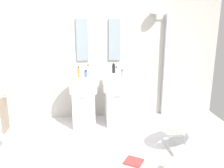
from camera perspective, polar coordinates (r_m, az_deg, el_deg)
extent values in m
cube|color=silver|center=(3.56, -1.53, -17.71)|extent=(4.80, 3.60, 0.04)
cube|color=beige|center=(4.68, -3.29, 7.56)|extent=(4.80, 0.10, 2.60)
cube|color=white|center=(4.43, -6.77, -6.06)|extent=(0.40, 0.40, 0.64)
cylinder|color=white|center=(4.28, -6.96, -0.05)|extent=(0.50, 0.50, 0.32)
cylinder|color=#B7BABF|center=(4.37, -7.03, 3.08)|extent=(0.02, 0.02, 0.10)
cube|color=white|center=(4.46, 1.19, -5.80)|extent=(0.40, 0.40, 0.64)
cylinder|color=white|center=(4.31, 1.23, 0.18)|extent=(0.50, 0.50, 0.32)
cylinder|color=#B7BABF|center=(4.40, 1.01, 3.28)|extent=(0.02, 0.02, 0.10)
cube|color=#8C9EA8|center=(4.58, -7.20, 10.47)|extent=(0.22, 0.03, 0.78)
cube|color=#8C9EA8|center=(4.61, 0.59, 10.61)|extent=(0.22, 0.03, 0.78)
cube|color=#B7BABF|center=(4.87, 13.10, 4.20)|extent=(0.14, 0.08, 2.05)
cylinder|color=#B7BABF|center=(4.72, 12.13, 16.21)|extent=(0.30, 0.02, 0.02)
cylinder|color=#B7BABF|center=(4.65, 10.42, 16.32)|extent=(0.24, 0.24, 0.02)
cube|color=#B7BABF|center=(3.95, 17.24, -14.07)|extent=(0.56, 0.50, 0.06)
cylinder|color=#B7BABF|center=(3.87, 17.43, -11.86)|extent=(0.05, 0.05, 0.34)
torus|color=white|center=(3.78, 17.67, -9.15)|extent=(1.05, 1.06, 0.49)
cylinder|color=#B7BABF|center=(3.56, -24.93, -2.81)|extent=(0.36, 0.02, 0.02)
cube|color=gray|center=(3.63, -24.50, -6.57)|extent=(0.04, 0.22, 0.50)
cube|color=beige|center=(3.40, 8.94, -19.13)|extent=(0.98, 0.74, 0.01)
cube|color=#B73838|center=(3.45, 5.25, -18.11)|extent=(0.32, 0.31, 0.02)
cylinder|color=white|center=(3.34, 13.00, -18.83)|extent=(0.08, 0.08, 0.10)
cylinder|color=white|center=(4.33, -5.75, 3.40)|extent=(0.05, 0.05, 0.15)
cylinder|color=black|center=(4.32, -5.78, 4.53)|extent=(0.03, 0.03, 0.02)
cylinder|color=black|center=(4.41, 0.39, 3.71)|extent=(0.05, 0.05, 0.16)
cylinder|color=black|center=(4.40, 0.39, 4.87)|extent=(0.03, 0.03, 0.02)
cylinder|color=#C68C38|center=(4.07, -8.02, 2.74)|extent=(0.04, 0.04, 0.18)
cylinder|color=black|center=(4.05, -8.07, 4.11)|extent=(0.02, 0.02, 0.02)
cylinder|color=silver|center=(4.13, 1.04, 2.89)|extent=(0.04, 0.04, 0.16)
cylinder|color=black|center=(4.11, 1.05, 4.09)|extent=(0.02, 0.02, 0.02)
cylinder|color=#4C72B7|center=(4.11, -6.30, 2.37)|extent=(0.05, 0.05, 0.10)
cylinder|color=black|center=(4.09, -6.32, 3.21)|extent=(0.03, 0.03, 0.02)
cylinder|color=#99999E|center=(4.11, 2.44, 2.48)|extent=(0.04, 0.04, 0.11)
cylinder|color=black|center=(4.10, 2.45, 3.35)|extent=(0.02, 0.02, 0.02)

